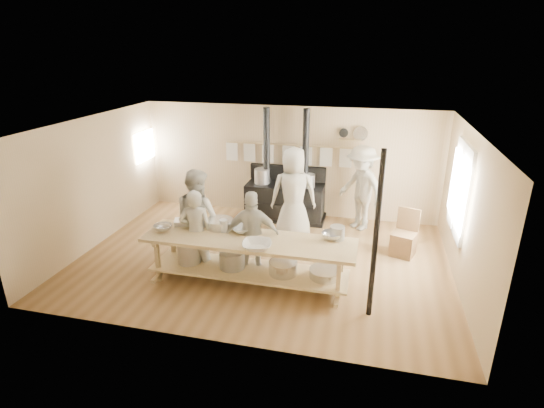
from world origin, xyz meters
name	(u,v)px	position (x,y,z in m)	size (l,w,h in m)	color
ground	(262,259)	(0.00, 0.00, 0.00)	(7.00, 7.00, 0.00)	brown
room_shell	(262,179)	(0.00, 0.00, 1.62)	(7.00, 7.00, 7.00)	tan
window_right	(460,189)	(3.47, 0.60, 1.50)	(0.09, 1.50, 1.65)	beige
left_opening	(145,146)	(-3.45, 2.00, 1.60)	(0.00, 0.90, 0.90)	white
stove	(285,198)	(-0.01, 2.12, 0.52)	(1.90, 0.75, 2.60)	black
towel_rail	(288,152)	(0.00, 2.40, 1.56)	(3.00, 0.04, 0.47)	tan
back_wall_shelf	(353,135)	(1.46, 2.43, 2.00)	(0.63, 0.14, 0.32)	tan
prep_table	(248,256)	(-0.01, -0.90, 0.52)	(3.60, 0.90, 0.85)	tan
support_post	(376,238)	(2.05, -1.35, 1.30)	(0.08, 0.08, 2.60)	black
cook_far_left	(196,233)	(-0.99, -0.79, 0.80)	(0.58, 0.38, 1.59)	#BBB9A5
cook_left	(198,217)	(-1.12, -0.38, 0.92)	(0.89, 0.70, 1.84)	#BBB9A5
cook_center	(294,194)	(0.38, 1.14, 0.98)	(0.96, 0.62, 1.96)	#BBB9A5
cook_right	(253,236)	(0.01, -0.67, 0.80)	(0.94, 0.39, 1.60)	#BBB9A5
cook_by_window	(361,188)	(1.73, 1.95, 0.95)	(1.23, 0.71, 1.90)	#BBB9A5
chair	(404,242)	(2.65, 0.84, 0.27)	(0.55, 0.55, 0.93)	#4F3A1F
bowl_white_a	(244,229)	(-0.16, -0.63, 0.90)	(0.44, 0.44, 0.11)	white
bowl_steel_a	(163,228)	(-1.55, -0.92, 0.90)	(0.32, 0.32, 0.10)	silver
bowl_white_b	(257,246)	(0.24, -1.23, 0.91)	(0.47, 0.47, 0.11)	white
bowl_steel_b	(332,236)	(1.36, -0.58, 0.90)	(0.35, 0.35, 0.11)	silver
roasting_pan	(185,222)	(-1.29, -0.57, 0.89)	(0.38, 0.26, 0.09)	#B2B2B7
mixing_bowl_large	(220,223)	(-0.62, -0.57, 0.93)	(0.48, 0.48, 0.15)	silver
bucket_galv	(337,233)	(1.44, -0.57, 0.96)	(0.25, 0.25, 0.23)	gray
deep_bowl_enamel	(198,220)	(-1.04, -0.57, 0.95)	(0.33, 0.33, 0.20)	white
pitcher	(224,226)	(-0.50, -0.72, 0.96)	(0.14, 0.14, 0.22)	white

